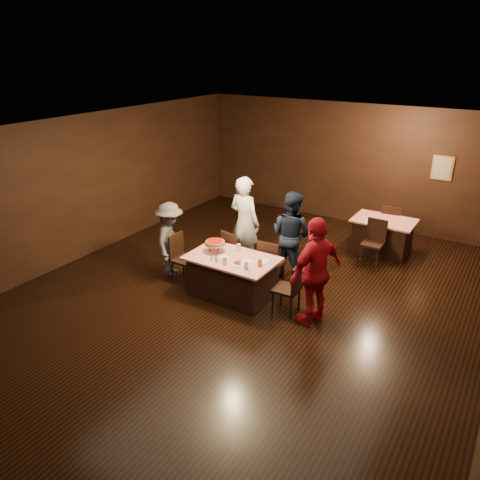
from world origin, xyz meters
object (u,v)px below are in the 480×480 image
object	(u,v)px
chair_end_right	(286,288)
glass_amber	(260,263)
diner_navy_hoodie	(291,235)
main_table	(232,277)
chair_end_left	(184,259)
glass_front_left	(225,261)
diner_red_shirt	(316,272)
chair_far_left	(236,253)
diner_grey_knit	(170,239)
diner_white_jacket	(245,223)
chair_far_right	(271,262)
glass_front_right	(246,265)
plate_empty	(263,261)
back_table	(382,236)
pizza_stand	(215,243)
chair_back_far	(390,224)
chair_back_near	(373,243)
glass_back	(239,248)

from	to	relation	value
chair_end_right	glass_amber	size ratio (longest dim) A/B	6.79
diner_navy_hoodie	main_table	bearing A→B (deg)	77.24
chair_end_left	glass_front_left	bearing A→B (deg)	-105.08
chair_end_right	diner_red_shirt	distance (m)	0.68
chair_far_left	diner_grey_knit	bearing A→B (deg)	44.93
diner_white_jacket	diner_navy_hoodie	distance (m)	1.00
chair_far_right	chair_end_left	xyz separation A→B (m)	(-1.50, -0.75, 0.00)
glass_front_right	chair_end_left	bearing A→B (deg)	170.84
plate_empty	diner_navy_hoodie	bearing A→B (deg)	91.54
chair_far_left	diner_white_jacket	bearing A→B (deg)	-66.87
back_table	pizza_stand	xyz separation A→B (m)	(-2.14, -3.34, 0.57)
back_table	chair_end_left	xyz separation A→B (m)	(-2.84, -3.39, 0.09)
chair_far_right	chair_back_far	xyz separation A→B (m)	(1.34, 3.24, 0.00)
main_table	glass_front_left	world-z (taller)	glass_front_left
chair_far_left	main_table	bearing A→B (deg)	132.41
chair_back_near	chair_back_far	bearing A→B (deg)	90.17
back_table	glass_back	world-z (taller)	glass_back
diner_grey_knit	diner_red_shirt	xyz separation A→B (m)	(3.13, -0.11, 0.17)
diner_white_jacket	diner_red_shirt	distance (m)	2.40
chair_end_right	glass_front_left	xyz separation A→B (m)	(-1.05, -0.30, 0.37)
glass_back	back_table	bearing A→B (deg)	59.95
pizza_stand	chair_back_near	bearing A→B (deg)	51.02
diner_red_shirt	diner_navy_hoodie	bearing A→B (deg)	-120.30
chair_back_far	pizza_stand	xyz separation A→B (m)	(-2.14, -3.94, 0.48)
diner_grey_knit	chair_far_right	bearing A→B (deg)	-95.26
chair_back_near	glass_front_right	world-z (taller)	chair_back_near
diner_navy_hoodie	plate_empty	distance (m)	1.16
pizza_stand	glass_front_left	world-z (taller)	pizza_stand
diner_white_jacket	glass_front_right	size ratio (longest dim) A/B	13.75
diner_navy_hoodie	chair_back_far	bearing A→B (deg)	-105.47
main_table	glass_amber	world-z (taller)	glass_amber
chair_back_far	chair_end_left	bearing A→B (deg)	48.19
diner_red_shirt	plate_empty	size ratio (longest dim) A/B	7.41
plate_empty	glass_back	size ratio (longest dim) A/B	1.79
main_table	glass_front_right	size ratio (longest dim) A/B	11.43
chair_far_right	diner_navy_hoodie	xyz separation A→B (m)	(0.12, 0.55, 0.40)
diner_white_jacket	glass_front_right	world-z (taller)	diner_white_jacket
chair_far_left	chair_far_right	xyz separation A→B (m)	(0.80, -0.00, 0.00)
chair_far_left	chair_end_right	world-z (taller)	same
chair_end_right	pizza_stand	size ratio (longest dim) A/B	2.50
pizza_stand	diner_white_jacket	bearing A→B (deg)	93.39
pizza_stand	glass_back	bearing A→B (deg)	35.54
main_table	chair_far_right	world-z (taller)	chair_far_right
chair_end_left	glass_back	world-z (taller)	chair_end_left
chair_far_left	chair_end_right	size ratio (longest dim) A/B	1.00
diner_grey_knit	back_table	bearing A→B (deg)	-68.80
diner_grey_knit	pizza_stand	bearing A→B (deg)	-116.44
main_table	plate_empty	bearing A→B (deg)	15.26
glass_front_right	chair_back_near	bearing A→B (deg)	66.34
glass_front_left	glass_back	world-z (taller)	same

